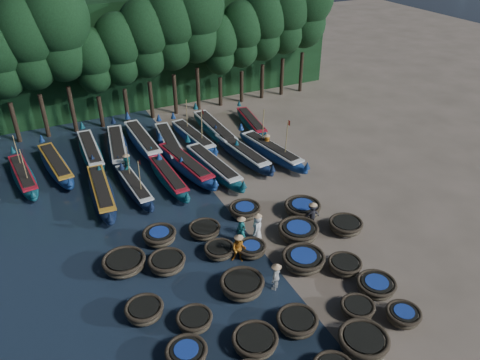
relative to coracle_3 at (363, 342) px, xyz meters
name	(u,v)px	position (x,y,z in m)	size (l,w,h in m)	color
ground	(251,237)	(-0.74, 9.48, -0.48)	(120.00, 120.00, 0.00)	#7F6D5D
foliage_wall	(136,55)	(-0.74, 32.98, 4.52)	(40.00, 3.00, 10.00)	black
coracle_3	(363,342)	(0.00, 0.00, 0.00)	(2.32, 2.32, 0.83)	brown
coracle_4	(403,315)	(2.77, 0.45, -0.09)	(1.97, 1.97, 0.67)	brown
coracle_5	(187,354)	(-7.26, 2.90, -0.04)	(2.12, 2.12, 0.74)	brown
coracle_6	(255,341)	(-4.28, 2.21, -0.08)	(2.61, 2.61, 0.70)	brown
coracle_7	(297,322)	(-2.01, 2.30, -0.06)	(1.99, 1.99, 0.73)	brown
coracle_8	(357,308)	(1.09, 1.77, -0.10)	(1.70, 1.70, 0.65)	brown
coracle_9	(376,286)	(2.94, 2.60, -0.09)	(2.05, 2.05, 0.67)	brown
coracle_10	(144,311)	(-8.20, 6.13, -0.05)	(1.98, 1.98, 0.75)	brown
coracle_11	(194,320)	(-6.25, 4.55, -0.09)	(1.81, 1.81, 0.68)	brown
coracle_12	(242,285)	(-3.25, 5.57, 0.00)	(2.30, 2.30, 0.84)	brown
coracle_13	(303,260)	(0.64, 5.88, -0.02)	(2.43, 2.43, 0.79)	brown
coracle_14	(345,265)	(2.47, 4.59, -0.11)	(1.93, 1.93, 0.65)	brown
coracle_15	(167,263)	(-6.13, 8.94, -0.04)	(2.31, 2.31, 0.77)	brown
coracle_16	(219,250)	(-3.12, 8.73, -0.10)	(1.75, 1.75, 0.65)	brown
coracle_17	(251,249)	(-1.45, 8.03, -0.10)	(1.91, 1.91, 0.65)	brown
coracle_18	(298,231)	(1.76, 8.15, -0.01)	(2.90, 2.90, 0.81)	brown
coracle_19	(346,226)	(4.68, 7.43, -0.06)	(2.07, 2.07, 0.73)	brown
coracle_20	(124,263)	(-8.22, 9.93, -0.03)	(2.37, 2.37, 0.79)	brown
coracle_21	(160,236)	(-5.77, 11.35, -0.02)	(2.41, 2.41, 0.79)	brown
coracle_22	(205,230)	(-3.14, 10.85, -0.10)	(2.03, 2.03, 0.65)	brown
coracle_23	(245,210)	(-0.07, 11.60, -0.06)	(2.35, 2.35, 0.72)	brown
coracle_24	(302,208)	(3.31, 10.12, -0.02)	(2.47, 2.47, 0.79)	brown
long_boat_2	(102,191)	(-7.80, 17.64, 0.08)	(1.97, 8.32, 1.47)	#0D1833
long_boat_3	(134,186)	(-5.63, 17.46, 0.01)	(1.71, 7.24, 3.08)	#0D1833
long_boat_4	(168,177)	(-3.13, 17.59, 0.03)	(1.53, 7.62, 1.34)	#0E4952
long_boat_5	(186,164)	(-1.43, 18.61, 0.12)	(2.74, 8.75, 1.55)	navy
long_boat_6	(213,166)	(0.31, 17.50, 0.10)	(2.40, 8.61, 1.52)	#0E4952
long_boat_7	(242,153)	(3.12, 18.48, 0.09)	(2.43, 8.38, 1.48)	#0D1833
long_boat_8	(271,151)	(5.32, 17.73, 0.10)	(2.82, 8.47, 3.64)	navy
long_boat_9	(23,176)	(-12.34, 22.25, 0.04)	(2.13, 7.64, 3.26)	#0E4952
long_boat_10	(56,165)	(-10.05, 22.87, 0.08)	(2.41, 8.24, 1.46)	navy
long_boat_11	(91,151)	(-7.31, 23.86, 0.10)	(1.74, 8.53, 1.50)	#0E4952
long_boat_12	(118,147)	(-5.27, 23.58, 0.12)	(2.91, 8.77, 1.56)	#0D1833
long_boat_13	(143,141)	(-3.19, 23.86, 0.12)	(1.73, 8.97, 1.58)	navy
long_boat_14	(170,143)	(-1.36, 22.49, 0.10)	(2.41, 8.59, 1.52)	navy
long_boat_15	(193,137)	(0.78, 22.80, 0.07)	(2.17, 8.05, 3.43)	navy
long_boat_16	(215,129)	(2.93, 23.29, 0.13)	(1.64, 9.02, 1.59)	#0E4952
long_boat_17	(251,123)	(6.51, 23.39, 0.02)	(2.31, 7.34, 1.30)	#0E4952
fisherman_0	(257,227)	(-0.52, 9.05, 0.47)	(1.00, 1.04, 1.99)	silver
fisherman_1	(241,230)	(-1.51, 9.16, 0.51)	(0.64, 0.77, 2.01)	#1A716E
fisherman_2	(239,248)	(-2.33, 7.84, 0.43)	(1.05, 1.00, 1.91)	#C16D19
fisherman_3	(312,214)	(3.23, 8.93, 0.33)	(1.06, 0.71, 1.73)	black
fisherman_4	(276,276)	(-1.58, 5.04, 0.36)	(0.94, 0.83, 1.72)	silver
fisherman_5	(127,165)	(-5.43, 19.85, 0.42)	(0.72, 1.65, 1.92)	#1A716E
fisherman_6	(267,143)	(5.39, 18.58, 0.37)	(0.69, 0.87, 1.76)	#C16D19
tree_3	(27,42)	(-9.84, 29.48, 7.52)	(4.92, 4.92, 11.60)	black
tree_4	(57,30)	(-7.54, 29.48, 8.20)	(5.34, 5.34, 12.58)	black
tree_5	(92,60)	(-5.24, 29.48, 5.49)	(3.68, 3.68, 8.68)	black
tree_6	(119,49)	(-2.94, 29.48, 6.17)	(4.09, 4.09, 9.65)	black
tree_7	(145,38)	(-0.64, 29.48, 6.84)	(4.51, 4.51, 10.63)	black
tree_8	(170,27)	(1.66, 29.48, 7.52)	(4.92, 4.92, 11.60)	black
tree_9	(195,16)	(3.96, 29.48, 8.20)	(5.34, 5.34, 12.58)	black
tree_10	(219,44)	(6.26, 29.48, 5.49)	(3.68, 3.68, 8.68)	black
tree_11	(242,34)	(8.56, 29.48, 6.17)	(4.09, 4.09, 9.65)	black
tree_12	(264,24)	(10.86, 29.48, 6.84)	(4.51, 4.51, 10.63)	black
tree_13	(285,14)	(13.16, 29.48, 7.52)	(4.92, 4.92, 11.60)	black
tree_14	(306,5)	(15.46, 29.48, 8.20)	(5.34, 5.34, 12.58)	black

